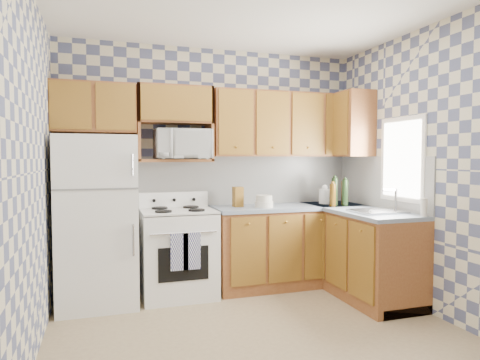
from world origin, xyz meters
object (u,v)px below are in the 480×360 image
at_px(electric_kettle, 325,196).
at_px(stove_body, 178,254).
at_px(microwave, 182,144).
at_px(refrigerator, 97,221).

bearing_deg(electric_kettle, stove_body, -178.14).
relative_size(stove_body, microwave, 1.55).
relative_size(refrigerator, stove_body, 1.87).
bearing_deg(stove_body, microwave, 56.10).
height_order(microwave, electric_kettle, microwave).
bearing_deg(electric_kettle, refrigerator, -178.17).
xyz_separation_m(refrigerator, stove_body, (0.80, 0.03, -0.39)).
bearing_deg(stove_body, refrigerator, -178.22).
bearing_deg(refrigerator, microwave, 8.87).
bearing_deg(microwave, refrigerator, -173.03).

